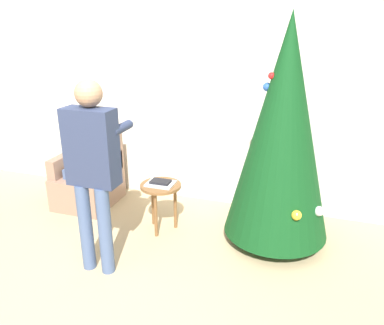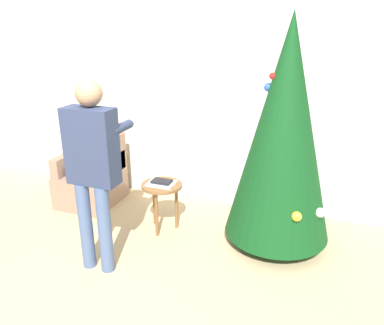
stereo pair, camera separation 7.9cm
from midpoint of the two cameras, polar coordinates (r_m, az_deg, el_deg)
ground_plane at (r=3.32m, az=-14.56°, el=-20.57°), size 14.00×14.00×0.00m
wall_back at (r=4.58m, az=-0.35°, el=10.45°), size 8.00×0.06×2.70m
christmas_tree at (r=3.66m, az=14.44°, el=4.60°), size 1.05×1.05×2.26m
armchair at (r=4.88m, az=-14.50°, el=-2.30°), size 0.65×0.73×0.86m
person_seated at (r=4.75m, az=-15.01°, el=1.53°), size 0.36×0.46×1.22m
person_standing at (r=3.29m, az=-14.25°, el=0.26°), size 0.45×0.57×1.73m
side_stool at (r=4.03m, az=-4.03°, el=-4.40°), size 0.44×0.44×0.54m
laptop at (r=3.99m, az=-4.06°, el=-3.18°), size 0.29×0.23×0.02m
book at (r=3.98m, az=-4.07°, el=-2.89°), size 0.21×0.13×0.02m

